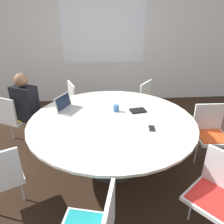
{
  "coord_description": "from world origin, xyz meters",
  "views": [
    {
      "loc": [
        -0.18,
        -2.48,
        2.03
      ],
      "look_at": [
        0.0,
        0.0,
        0.85
      ],
      "focal_mm": 35.0,
      "sensor_mm": 36.0,
      "label": 1
    }
  ],
  "objects_px": {
    "chair_0": "(13,116)",
    "chair_3": "(217,190)",
    "chair_5": "(151,102)",
    "cell_phone": "(152,128)",
    "chair_6": "(79,100)",
    "spiral_notebook": "(138,111)",
    "coffee_cup": "(116,108)",
    "chair_4": "(211,130)",
    "person_0": "(26,105)",
    "laptop": "(67,107)"
  },
  "relations": [
    {
      "from": "chair_6",
      "to": "chair_5",
      "type": "bearing_deg",
      "value": 64.06
    },
    {
      "from": "chair_0",
      "to": "coffee_cup",
      "type": "distance_m",
      "value": 1.69
    },
    {
      "from": "chair_4",
      "to": "chair_6",
      "type": "height_order",
      "value": "same"
    },
    {
      "from": "chair_0",
      "to": "laptop",
      "type": "xyz_separation_m",
      "value": [
        0.91,
        -0.4,
        0.31
      ]
    },
    {
      "from": "chair_3",
      "to": "coffee_cup",
      "type": "relative_size",
      "value": 9.48
    },
    {
      "from": "chair_6",
      "to": "spiral_notebook",
      "type": "relative_size",
      "value": 3.61
    },
    {
      "from": "chair_5",
      "to": "laptop",
      "type": "xyz_separation_m",
      "value": [
        -1.41,
        -0.8,
        0.31
      ]
    },
    {
      "from": "cell_phone",
      "to": "spiral_notebook",
      "type": "bearing_deg",
      "value": 98.96
    },
    {
      "from": "cell_phone",
      "to": "chair_5",
      "type": "bearing_deg",
      "value": 75.9
    },
    {
      "from": "person_0",
      "to": "spiral_notebook",
      "type": "bearing_deg",
      "value": 11.63
    },
    {
      "from": "person_0",
      "to": "chair_0",
      "type": "bearing_deg",
      "value": -161.04
    },
    {
      "from": "coffee_cup",
      "to": "chair_0",
      "type": "bearing_deg",
      "value": 163.06
    },
    {
      "from": "chair_0",
      "to": "chair_3",
      "type": "bearing_deg",
      "value": -8.27
    },
    {
      "from": "chair_3",
      "to": "chair_5",
      "type": "bearing_deg",
      "value": -35.65
    },
    {
      "from": "chair_4",
      "to": "person_0",
      "type": "xyz_separation_m",
      "value": [
        -2.64,
        0.64,
        0.2
      ]
    },
    {
      "from": "chair_4",
      "to": "person_0",
      "type": "height_order",
      "value": "person_0"
    },
    {
      "from": "chair_0",
      "to": "cell_phone",
      "type": "height_order",
      "value": "chair_0"
    },
    {
      "from": "chair_0",
      "to": "cell_phone",
      "type": "xyz_separation_m",
      "value": [
        1.97,
        -1.0,
        0.25
      ]
    },
    {
      "from": "person_0",
      "to": "spiral_notebook",
      "type": "distance_m",
      "value": 1.71
    },
    {
      "from": "chair_6",
      "to": "chair_0",
      "type": "bearing_deg",
      "value": -79.74
    },
    {
      "from": "spiral_notebook",
      "to": "coffee_cup",
      "type": "relative_size",
      "value": 2.63
    },
    {
      "from": "chair_5",
      "to": "chair_6",
      "type": "xyz_separation_m",
      "value": [
        -1.32,
        0.16,
        0.0
      ]
    },
    {
      "from": "chair_3",
      "to": "chair_4",
      "type": "relative_size",
      "value": 1.0
    },
    {
      "from": "person_0",
      "to": "chair_6",
      "type": "bearing_deg",
      "value": 66.14
    },
    {
      "from": "chair_0",
      "to": "chair_4",
      "type": "bearing_deg",
      "value": 14.35
    },
    {
      "from": "chair_0",
      "to": "cell_phone",
      "type": "relative_size",
      "value": 5.74
    },
    {
      "from": "person_0",
      "to": "laptop",
      "type": "height_order",
      "value": "person_0"
    },
    {
      "from": "chair_4",
      "to": "chair_5",
      "type": "height_order",
      "value": "same"
    },
    {
      "from": "chair_5",
      "to": "spiral_notebook",
      "type": "xyz_separation_m",
      "value": [
        -0.43,
        -0.91,
        0.26
      ]
    },
    {
      "from": "chair_0",
      "to": "spiral_notebook",
      "type": "xyz_separation_m",
      "value": [
        1.89,
        -0.5,
        0.26
      ]
    },
    {
      "from": "chair_4",
      "to": "chair_5",
      "type": "relative_size",
      "value": 1.0
    },
    {
      "from": "person_0",
      "to": "chair_3",
      "type": "bearing_deg",
      "value": -10.67
    },
    {
      "from": "laptop",
      "to": "chair_5",
      "type": "bearing_deg",
      "value": -32.78
    },
    {
      "from": "chair_6",
      "to": "spiral_notebook",
      "type": "height_order",
      "value": "chair_6"
    },
    {
      "from": "laptop",
      "to": "spiral_notebook",
      "type": "height_order",
      "value": "laptop"
    },
    {
      "from": "chair_5",
      "to": "laptop",
      "type": "height_order",
      "value": "laptop"
    },
    {
      "from": "chair_0",
      "to": "chair_5",
      "type": "height_order",
      "value": "same"
    },
    {
      "from": "spiral_notebook",
      "to": "coffee_cup",
      "type": "xyz_separation_m",
      "value": [
        -0.3,
        0.02,
        0.03
      ]
    },
    {
      "from": "cell_phone",
      "to": "laptop",
      "type": "bearing_deg",
      "value": 150.56
    },
    {
      "from": "chair_5",
      "to": "laptop",
      "type": "relative_size",
      "value": 2.14
    },
    {
      "from": "person_0",
      "to": "coffee_cup",
      "type": "distance_m",
      "value": 1.42
    },
    {
      "from": "chair_5",
      "to": "cell_phone",
      "type": "bearing_deg",
      "value": 24.35
    },
    {
      "from": "chair_4",
      "to": "person_0",
      "type": "distance_m",
      "value": 2.73
    },
    {
      "from": "chair_3",
      "to": "person_0",
      "type": "distance_m",
      "value": 2.78
    },
    {
      "from": "chair_0",
      "to": "chair_4",
      "type": "distance_m",
      "value": 2.97
    },
    {
      "from": "spiral_notebook",
      "to": "chair_3",
      "type": "bearing_deg",
      "value": -66.71
    },
    {
      "from": "chair_3",
      "to": "chair_6",
      "type": "bearing_deg",
      "value": -6.89
    },
    {
      "from": "chair_0",
      "to": "chair_3",
      "type": "height_order",
      "value": "same"
    },
    {
      "from": "chair_3",
      "to": "chair_6",
      "type": "xyz_separation_m",
      "value": [
        -1.42,
        2.31,
        0.0
      ]
    },
    {
      "from": "chair_6",
      "to": "coffee_cup",
      "type": "xyz_separation_m",
      "value": [
        0.59,
        -1.05,
        0.29
      ]
    }
  ]
}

